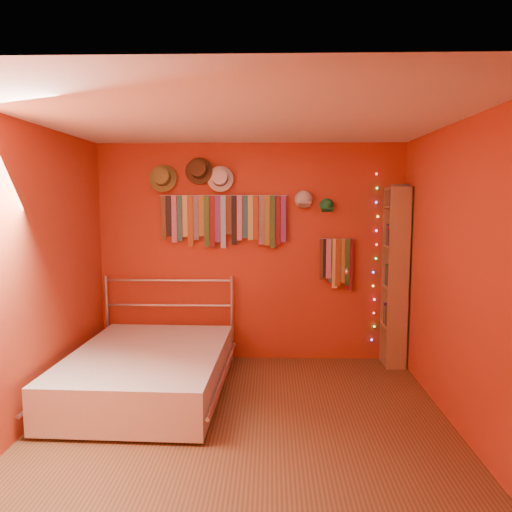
# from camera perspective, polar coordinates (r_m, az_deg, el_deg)

# --- Properties ---
(ground) EXTENTS (3.50, 3.50, 0.00)m
(ground) POSITION_cam_1_polar(r_m,az_deg,el_deg) (4.41, -1.54, -18.62)
(ground) COLOR #533B1C
(ground) RESTS_ON ground
(back_wall) EXTENTS (3.50, 0.02, 2.50)m
(back_wall) POSITION_cam_1_polar(r_m,az_deg,el_deg) (5.77, -0.60, 0.37)
(back_wall) COLOR #AA391B
(back_wall) RESTS_ON ground
(right_wall) EXTENTS (0.02, 3.50, 2.50)m
(right_wall) POSITION_cam_1_polar(r_m,az_deg,el_deg) (4.31, 22.36, -2.28)
(right_wall) COLOR #AA391B
(right_wall) RESTS_ON ground
(left_wall) EXTENTS (0.02, 3.50, 2.50)m
(left_wall) POSITION_cam_1_polar(r_m,az_deg,el_deg) (4.49, -24.51, -2.04)
(left_wall) COLOR #AA391B
(left_wall) RESTS_ON ground
(ceiling) EXTENTS (3.50, 3.50, 0.02)m
(ceiling) POSITION_cam_1_polar(r_m,az_deg,el_deg) (4.03, -1.65, 15.47)
(ceiling) COLOR white
(ceiling) RESTS_ON back_wall
(tie_rack) EXTENTS (1.45, 0.03, 0.61)m
(tie_rack) POSITION_cam_1_polar(r_m,az_deg,el_deg) (5.69, -3.67, 4.36)
(tie_rack) COLOR silver
(tie_rack) RESTS_ON back_wall
(small_tie_rack) EXTENTS (0.40, 0.03, 0.60)m
(small_tie_rack) POSITION_cam_1_polar(r_m,az_deg,el_deg) (5.76, 9.24, -0.54)
(small_tie_rack) COLOR silver
(small_tie_rack) RESTS_ON back_wall
(fedora_olive) EXTENTS (0.32, 0.17, 0.31)m
(fedora_olive) POSITION_cam_1_polar(r_m,az_deg,el_deg) (5.77, -10.70, 8.82)
(fedora_olive) COLOR olive
(fedora_olive) RESTS_ON back_wall
(fedora_brown) EXTENTS (0.31, 0.17, 0.30)m
(fedora_brown) POSITION_cam_1_polar(r_m,az_deg,el_deg) (5.70, -6.60, 9.73)
(fedora_brown) COLOR #473119
(fedora_brown) RESTS_ON back_wall
(fedora_white) EXTENTS (0.30, 0.16, 0.29)m
(fedora_white) POSITION_cam_1_polar(r_m,az_deg,el_deg) (5.67, -4.14, 8.88)
(fedora_white) COLOR silver
(fedora_white) RESTS_ON back_wall
(cap_white) EXTENTS (0.19, 0.24, 0.19)m
(cap_white) POSITION_cam_1_polar(r_m,az_deg,el_deg) (5.69, 5.45, 6.44)
(cap_white) COLOR beige
(cap_white) RESTS_ON back_wall
(cap_green) EXTENTS (0.17, 0.21, 0.17)m
(cap_green) POSITION_cam_1_polar(r_m,az_deg,el_deg) (5.71, 8.05, 5.75)
(cap_green) COLOR #1A7535
(cap_green) RESTS_ON back_wall
(fairy_lights) EXTENTS (0.06, 0.02, 1.94)m
(fairy_lights) POSITION_cam_1_polar(r_m,az_deg,el_deg) (5.85, 13.46, -0.28)
(fairy_lights) COLOR #FF3333
(fairy_lights) RESTS_ON back_wall
(reading_lamp) EXTENTS (0.06, 0.27, 0.08)m
(reading_lamp) POSITION_cam_1_polar(r_m,az_deg,el_deg) (5.64, 10.30, -1.76)
(reading_lamp) COLOR silver
(reading_lamp) RESTS_ON back_wall
(bookshelf) EXTENTS (0.25, 0.34, 2.00)m
(bookshelf) POSITION_cam_1_polar(r_m,az_deg,el_deg) (5.76, 16.04, -2.24)
(bookshelf) COLOR #987144
(bookshelf) RESTS_ON ground
(bed) EXTENTS (1.56, 2.07, 0.99)m
(bed) POSITION_cam_1_polar(r_m,az_deg,el_deg) (5.02, -12.24, -12.71)
(bed) COLOR silver
(bed) RESTS_ON ground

